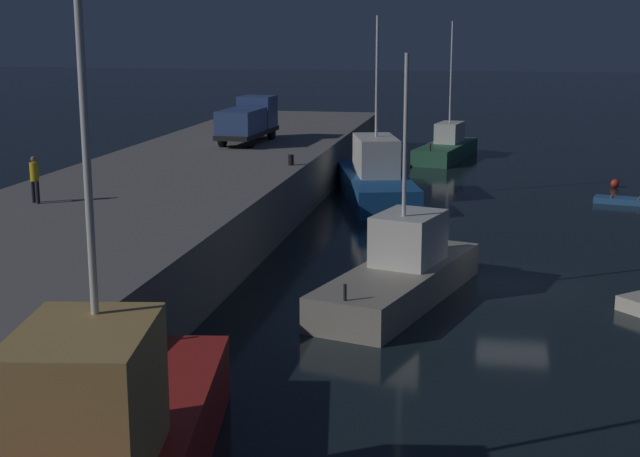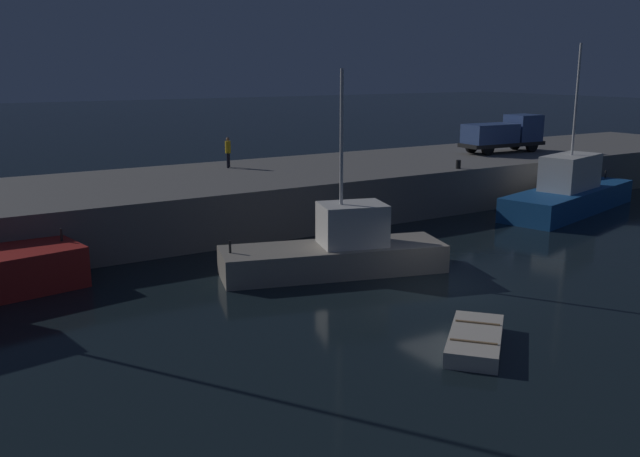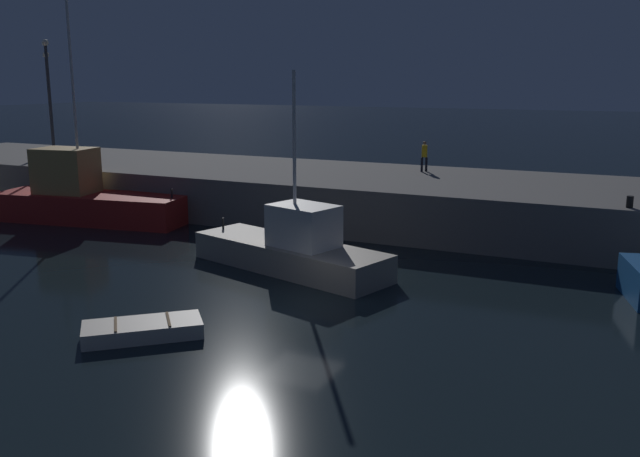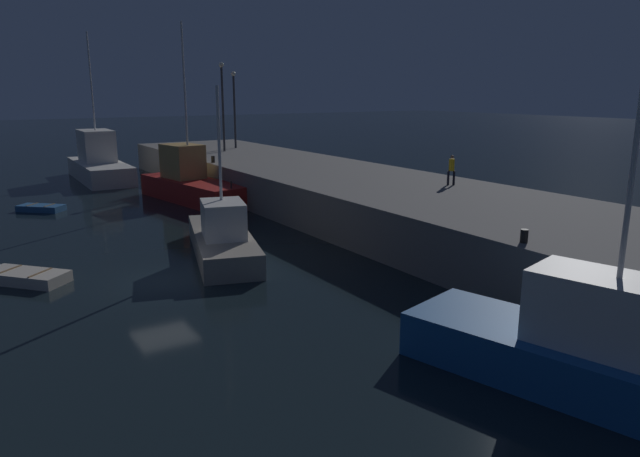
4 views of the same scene
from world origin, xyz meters
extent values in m
plane|color=black|center=(0.00, 0.00, 0.00)|extent=(320.00, 320.00, 0.00)
cube|color=slate|center=(0.00, 15.00, 1.27)|extent=(75.68, 10.78, 2.53)
cube|color=silver|center=(-31.39, 4.36, 0.82)|extent=(11.89, 3.92, 1.63)
cube|color=silver|center=(-32.08, 4.37, 3.04)|extent=(4.48, 2.72, 2.82)
cylinder|color=silver|center=(-32.03, 4.37, 8.67)|extent=(0.14, 0.14, 8.44)
cylinder|color=#262626|center=(-36.82, 4.47, 1.88)|extent=(0.10, 0.10, 0.50)
cube|color=gray|center=(-2.46, 3.86, 0.57)|extent=(9.47, 5.07, 1.13)
cube|color=silver|center=(-1.69, 3.64, 1.98)|extent=(3.03, 2.56, 1.69)
cylinder|color=silver|center=(-2.15, 3.77, 5.48)|extent=(0.14, 0.14, 5.31)
cylinder|color=#262626|center=(-6.47, 5.04, 1.38)|extent=(0.10, 0.10, 0.50)
cube|color=red|center=(-16.91, 7.82, 0.79)|extent=(11.18, 4.81, 1.57)
cube|color=tan|center=(-18.36, 7.58, 2.81)|extent=(3.43, 2.68, 2.48)
cylinder|color=silver|center=(-17.52, 7.72, 8.33)|extent=(0.14, 0.14, 8.55)
cylinder|color=#262626|center=(-12.00, 8.61, 1.82)|extent=(0.10, 0.10, 0.50)
cube|color=#195193|center=(15.85, 6.99, 0.67)|extent=(11.72, 5.90, 1.35)
cube|color=silver|center=(15.70, 6.95, 2.33)|extent=(4.49, 2.99, 1.96)
cylinder|color=silver|center=(15.72, 6.96, 6.40)|extent=(0.14, 0.14, 6.18)
cube|color=#2D6099|center=(-19.04, -2.18, 0.20)|extent=(2.97, 3.04, 0.41)
cube|color=olive|center=(-19.49, -2.66, 0.43)|extent=(0.88, 0.84, 0.04)
cube|color=olive|center=(-18.59, -1.71, 0.43)|extent=(0.88, 0.84, 0.04)
cube|color=beige|center=(-3.02, -4.86, 0.24)|extent=(3.67, 3.50, 0.48)
cube|color=olive|center=(-2.43, -4.34, 0.50)|extent=(0.95, 1.06, 0.04)
cube|color=olive|center=(-3.60, -5.38, 0.50)|extent=(0.95, 1.06, 0.04)
cylinder|color=#38383D|center=(-28.36, 16.38, 5.89)|extent=(0.20, 0.20, 6.73)
sphere|color=#F9EFCC|center=(-28.36, 16.38, 9.44)|extent=(0.44, 0.44, 0.44)
cylinder|color=#38383D|center=(-26.08, 14.23, 6.23)|extent=(0.20, 0.20, 7.40)
sphere|color=#F9EFCC|center=(-26.08, 14.23, 10.11)|extent=(0.44, 0.44, 0.44)
cylinder|color=black|center=(-0.76, 17.71, 2.95)|extent=(0.14, 0.14, 0.84)
cylinder|color=black|center=(-0.94, 17.44, 2.95)|extent=(0.14, 0.14, 0.84)
cylinder|color=yellow|center=(-0.85, 17.57, 3.71)|extent=(0.44, 0.44, 0.69)
sphere|color=#8C664C|center=(-0.85, 17.57, 4.18)|extent=(0.20, 0.20, 0.20)
cylinder|color=black|center=(-18.54, 10.05, 2.78)|extent=(0.28, 0.28, 0.50)
cylinder|color=black|center=(10.18, 10.30, 2.78)|extent=(0.28, 0.28, 0.49)
camera|label=1|loc=(-31.90, 1.02, 8.97)|focal=51.65mm
camera|label=2|loc=(-17.03, -18.75, 8.16)|focal=38.54mm
camera|label=3|loc=(10.39, -20.58, 7.82)|focal=38.45mm
camera|label=4|loc=(23.47, -6.90, 7.91)|focal=32.70mm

